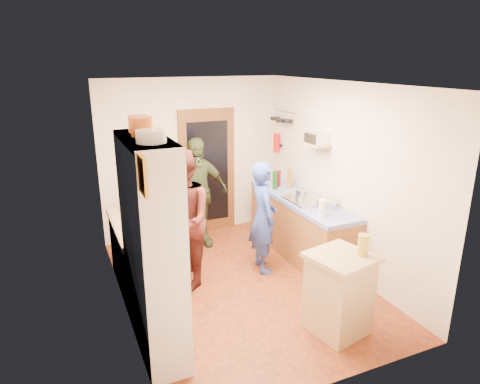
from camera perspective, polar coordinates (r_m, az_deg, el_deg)
floor at (r=5.83m, az=0.14°, el=-12.28°), size 3.00×4.00×0.02m
ceiling at (r=5.07m, az=0.16°, el=14.37°), size 3.00×4.00×0.02m
wall_back at (r=7.13m, az=-6.40°, el=4.52°), size 3.00×0.02×2.60m
wall_front at (r=3.68m, az=13.00°, el=-8.47°), size 3.00×0.02×2.60m
wall_left at (r=4.93m, az=-16.15°, el=-2.00°), size 0.02×4.00×2.60m
wall_right at (r=6.05m, az=13.36°, el=1.81°), size 0.02×4.00×2.60m
door_frame at (r=7.23m, az=-4.35°, el=2.71°), size 0.95×0.06×2.10m
door_glass at (r=7.20m, az=-4.26°, el=2.65°), size 0.70×0.02×1.70m
hutch_body at (r=4.29m, az=-11.61°, el=-7.46°), size 0.40×1.20×2.20m
hutch_top_shelf at (r=3.97m, az=-12.55°, el=6.84°), size 0.40×1.14×0.04m
plate_stack at (r=3.70m, az=-11.78°, el=7.28°), size 0.26×0.26×0.11m
orange_pot_a at (r=4.02m, az=-12.87°, el=8.49°), size 0.21×0.21×0.17m
orange_pot_b at (r=4.25m, az=-13.48°, el=8.84°), size 0.18×0.18×0.16m
left_counter_base at (r=5.71m, az=-12.96°, el=-8.52°), size 0.60×1.40×0.85m
left_counter_top at (r=5.53m, az=-13.27°, el=-4.32°), size 0.64×1.44×0.05m
toaster at (r=5.14m, az=-11.99°, el=-4.48°), size 0.29×0.22×0.19m
kettle at (r=5.39m, az=-13.65°, el=-3.75°), size 0.15×0.15×0.16m
orange_bowl at (r=5.66m, az=-12.81°, el=-3.03°), size 0.26×0.26×0.09m
chopping_board at (r=6.10m, az=-14.23°, el=-1.94°), size 0.31×0.24×0.02m
right_counter_base at (r=6.55m, az=8.03°, el=-4.80°), size 0.60×2.20×0.84m
right_counter_top at (r=6.40m, az=8.20°, el=-1.07°), size 0.62×2.22×0.06m
hob at (r=6.26m, az=8.98°, el=-1.05°), size 0.55×0.58×0.04m
pot_on_hob at (r=6.27m, az=8.26°, el=-0.22°), size 0.18×0.18×0.12m
bottle_a at (r=6.74m, az=4.67°, el=1.57°), size 0.08×0.08×0.29m
bottle_b at (r=6.90m, az=5.19°, el=1.79°), size 0.07×0.07×0.26m
bottle_c at (r=6.84m, az=6.66°, el=1.93°), size 0.09×0.09×0.33m
paper_towel at (r=5.68m, az=10.92°, el=-2.10°), size 0.11×0.11×0.22m
mixing_bowl at (r=6.04m, az=11.45°, el=-1.53°), size 0.30×0.30×0.11m
island_base at (r=4.87m, az=13.02°, el=-13.30°), size 0.66×0.66×0.86m
island_top at (r=4.65m, az=13.40°, el=-8.48°), size 0.74×0.74×0.05m
cutting_board at (r=4.64m, az=12.53°, el=-8.34°), size 0.40×0.35×0.02m
oil_jar at (r=4.66m, az=16.10°, el=-6.78°), size 0.14×0.14×0.23m
pan_rail at (r=7.13m, az=6.05°, el=10.66°), size 0.02×0.65×0.02m
pan_hang_a at (r=6.97m, az=6.30°, el=9.41°), size 0.18×0.18×0.05m
pan_hang_b at (r=7.15m, az=5.49°, el=9.47°), size 0.16×0.16×0.05m
pan_hang_c at (r=7.32m, az=4.73°, el=9.76°), size 0.17×0.17×0.05m
wall_shelf at (r=6.24m, az=10.11°, el=6.25°), size 0.26×0.42×0.03m
radio at (r=6.22m, az=10.15°, el=7.07°), size 0.23×0.31×0.15m
ext_bracket at (r=7.38m, az=5.30°, el=6.19°), size 0.06×0.10×0.04m
fire_extinguisher at (r=7.35m, az=4.90°, el=6.54°), size 0.11×0.11×0.32m
picture_frame at (r=3.24m, az=-12.84°, el=2.14°), size 0.03×0.25×0.30m
person_hob at (r=5.90m, az=3.44°, el=-3.42°), size 0.45×0.62×1.57m
person_left at (r=5.55m, az=-7.60°, el=-3.53°), size 0.71×0.90×1.82m
person_back at (r=6.68m, az=-5.78°, el=-0.13°), size 1.03×0.45×1.75m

